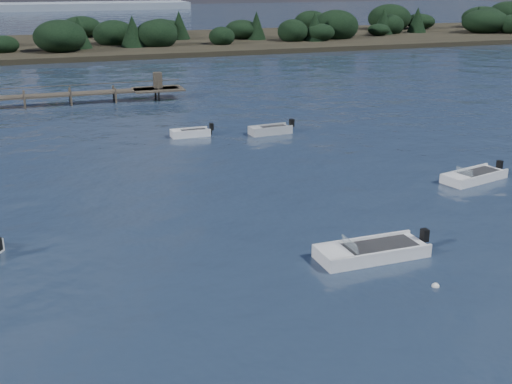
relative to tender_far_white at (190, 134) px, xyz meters
name	(u,v)px	position (x,y,z in m)	size (l,w,h in m)	color
ground	(105,83)	(-3.24, 28.65, -0.16)	(400.00, 400.00, 0.00)	#182539
tender_far_white	(190,134)	(0.00, 0.00, 0.00)	(3.39, 1.24, 1.16)	white
tender_far_grey_b	(270,131)	(6.24, -1.28, 0.02)	(3.82, 1.61, 1.29)	#ADB2B5
dinghy_mid_white_b	(474,178)	(13.82, -16.93, -0.01)	(4.84, 2.67, 1.18)	white
dinghy_mid_white_a	(371,254)	(2.21, -24.89, 0.00)	(5.46, 1.96, 1.28)	white
buoy_b	(435,286)	(3.28, -28.34, -0.16)	(0.32, 0.32, 0.32)	white
far_headland	(216,32)	(21.76, 68.65, 1.80)	(190.00, 40.00, 5.80)	black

